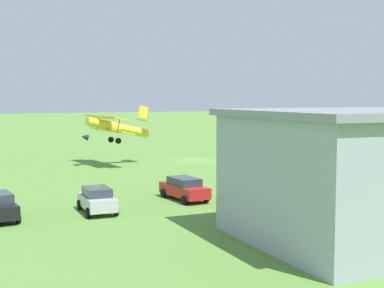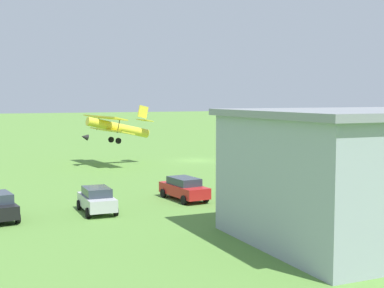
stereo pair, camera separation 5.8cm
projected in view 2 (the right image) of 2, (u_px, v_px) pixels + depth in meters
The scene contains 6 objects.
ground_plane at pixel (196, 160), 62.50m from camera, with size 400.00×400.00×0.00m, color #568438.
biplane at pixel (115, 127), 57.97m from camera, with size 8.08×8.76×4.08m.
car_red at pixel (184, 188), 38.46m from camera, with size 2.36×4.71×1.61m.
car_silver at pixel (97, 200), 34.18m from camera, with size 2.00×3.97×1.62m.
person_by_parked_cars at pixel (228, 182), 41.20m from camera, with size 0.49×0.49×1.70m.
person_walking_on_apron at pixel (226, 185), 40.11m from camera, with size 0.42×0.42×1.61m.
Camera 2 is at (25.56, 56.60, 7.31)m, focal length 50.50 mm.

